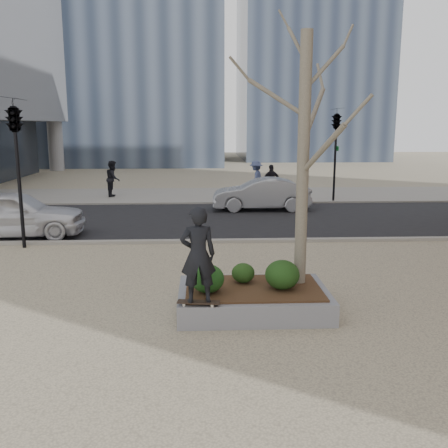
{
  "coord_description": "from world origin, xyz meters",
  "views": [
    {
      "loc": [
        -0.03,
        -9.59,
        3.7
      ],
      "look_at": [
        0.5,
        2.0,
        1.4
      ],
      "focal_mm": 40.0,
      "sensor_mm": 36.0,
      "label": 1
    }
  ],
  "objects_px": {
    "planter": "(253,300)",
    "skateboarder": "(198,255)",
    "skateboard": "(199,303)",
    "police_car": "(12,214)"
  },
  "relations": [
    {
      "from": "planter",
      "to": "skateboarder",
      "type": "xyz_separation_m",
      "value": [
        -1.1,
        -0.88,
        1.19
      ]
    },
    {
      "from": "skateboard",
      "to": "police_car",
      "type": "height_order",
      "value": "police_car"
    },
    {
      "from": "skateboarder",
      "to": "skateboard",
      "type": "bearing_deg",
      "value": 83.93
    },
    {
      "from": "planter",
      "to": "police_car",
      "type": "relative_size",
      "value": 0.64
    },
    {
      "from": "skateboard",
      "to": "police_car",
      "type": "xyz_separation_m",
      "value": [
        -6.22,
        7.9,
        0.33
      ]
    },
    {
      "from": "skateboarder",
      "to": "police_car",
      "type": "xyz_separation_m",
      "value": [
        -6.22,
        7.9,
        -0.6
      ]
    },
    {
      "from": "skateboard",
      "to": "police_car",
      "type": "distance_m",
      "value": 10.06
    },
    {
      "from": "skateboard",
      "to": "skateboarder",
      "type": "distance_m",
      "value": 0.92
    },
    {
      "from": "skateboard",
      "to": "skateboarder",
      "type": "bearing_deg",
      "value": 97.8
    },
    {
      "from": "skateboard",
      "to": "planter",
      "type": "bearing_deg",
      "value": 46.46
    }
  ]
}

